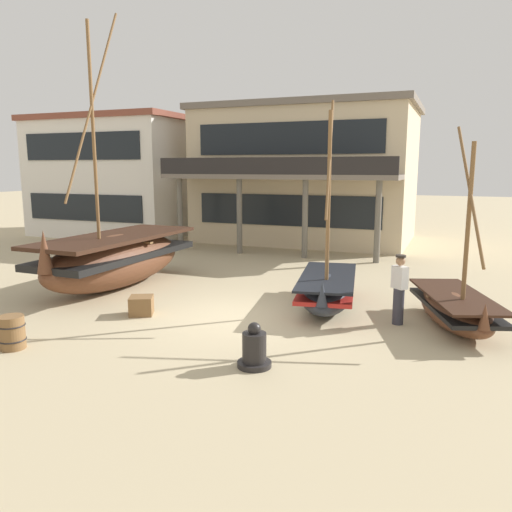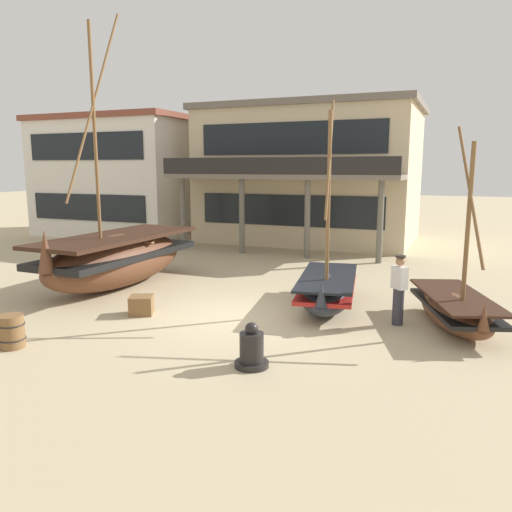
# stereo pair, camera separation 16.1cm
# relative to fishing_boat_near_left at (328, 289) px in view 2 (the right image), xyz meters

# --- Properties ---
(ground_plane) EXTENTS (120.00, 120.00, 0.00)m
(ground_plane) POSITION_rel_fishing_boat_near_left_xyz_m (-1.77, -1.74, -0.50)
(ground_plane) COLOR tan
(fishing_boat_near_left) EXTENTS (2.04, 4.03, 5.42)m
(fishing_boat_near_left) POSITION_rel_fishing_boat_near_left_xyz_m (0.00, 0.00, 0.00)
(fishing_boat_near_left) COLOR #2D333D
(fishing_boat_near_left) RESTS_ON ground
(fishing_boat_centre_large) EXTENTS (2.35, 6.09, 8.24)m
(fishing_boat_centre_large) POSITION_rel_fishing_boat_near_left_xyz_m (-6.74, -0.16, 0.40)
(fishing_boat_centre_large) COLOR brown
(fishing_boat_centre_large) RESTS_ON ground
(fishing_boat_far_right) EXTENTS (2.34, 3.68, 4.65)m
(fishing_boat_far_right) POSITION_rel_fishing_boat_near_left_xyz_m (3.21, -0.55, -0.04)
(fishing_boat_far_right) COLOR brown
(fishing_boat_far_right) RESTS_ON ground
(fisherman_by_hull) EXTENTS (0.42, 0.40, 1.68)m
(fisherman_by_hull) POSITION_rel_fishing_boat_near_left_xyz_m (1.94, -0.84, 0.34)
(fisherman_by_hull) COLOR #33333D
(fisherman_by_hull) RESTS_ON ground
(capstan_winch) EXTENTS (0.65, 0.65, 0.87)m
(capstan_winch) POSITION_rel_fishing_boat_near_left_xyz_m (-0.28, -4.55, -0.16)
(capstan_winch) COLOR black
(capstan_winch) RESTS_ON ground
(wooden_barrel) EXTENTS (0.56, 0.56, 0.70)m
(wooden_barrel) POSITION_rel_fishing_boat_near_left_xyz_m (-5.30, -5.53, -0.15)
(wooden_barrel) COLOR brown
(wooden_barrel) RESTS_ON ground
(cargo_crate) EXTENTS (0.77, 0.77, 0.48)m
(cargo_crate) POSITION_rel_fishing_boat_near_left_xyz_m (-4.23, -2.47, -0.26)
(cargo_crate) COLOR brown
(cargo_crate) RESTS_ON ground
(harbor_building_main) EXTENTS (10.72, 9.35, 6.75)m
(harbor_building_main) POSITION_rel_fishing_boat_near_left_xyz_m (-4.16, 12.32, 2.88)
(harbor_building_main) COLOR beige
(harbor_building_main) RESTS_ON ground
(harbor_building_annex) EXTENTS (8.71, 6.34, 6.43)m
(harbor_building_annex) POSITION_rel_fishing_boat_near_left_xyz_m (-14.63, 10.75, 2.73)
(harbor_building_annex) COLOR white
(harbor_building_annex) RESTS_ON ground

